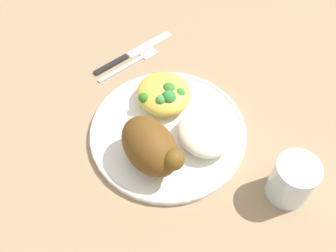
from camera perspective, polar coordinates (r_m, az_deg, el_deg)
ground_plane at (r=0.66m, az=0.00°, el=-1.17°), size 2.00×2.00×0.00m
plate at (r=0.65m, az=0.00°, el=-0.83°), size 0.28×0.28×0.01m
roasted_chicken at (r=0.58m, az=-2.68°, el=-3.22°), size 0.12×0.08×0.08m
rice_pile at (r=0.62m, az=5.77°, el=-1.06°), size 0.10×0.09×0.04m
mac_cheese_with_broccoli at (r=0.67m, az=-0.59°, el=5.00°), size 0.10×0.10×0.04m
fork at (r=0.77m, az=-5.63°, el=9.70°), size 0.03×0.14×0.01m
knife at (r=0.79m, az=-6.14°, el=10.86°), size 0.03×0.19×0.01m
water_glass at (r=0.60m, az=18.66°, el=-7.93°), size 0.07×0.07×0.08m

